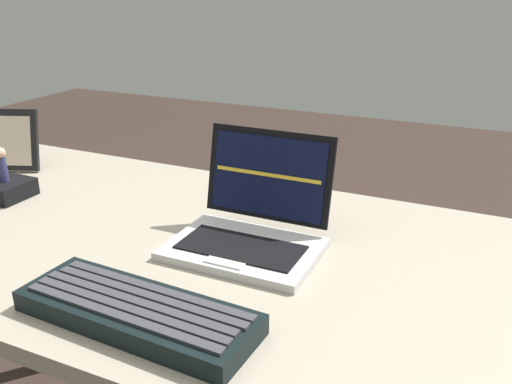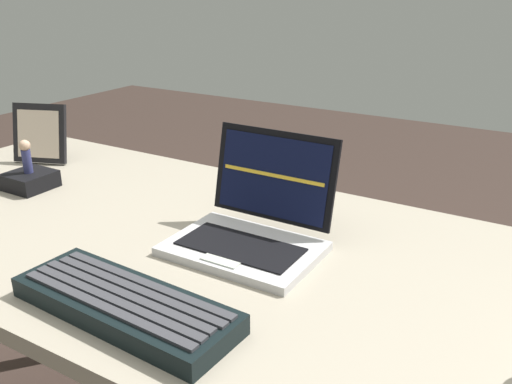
{
  "view_description": "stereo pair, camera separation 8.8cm",
  "coord_description": "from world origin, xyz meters",
  "px_view_note": "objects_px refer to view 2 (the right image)",
  "views": [
    {
      "loc": [
        0.41,
        -0.74,
        1.15
      ],
      "look_at": [
        0.06,
        0.01,
        0.83
      ],
      "focal_mm": 38.47,
      "sensor_mm": 36.0,
      "label": 1
    },
    {
      "loc": [
        0.48,
        -0.69,
        1.15
      ],
      "look_at": [
        0.06,
        0.01,
        0.83
      ],
      "focal_mm": 38.47,
      "sensor_mm": 36.0,
      "label": 2
    }
  ],
  "objects_px": {
    "photo_frame": "(40,134)",
    "figurine": "(26,155)",
    "external_keyboard": "(127,305)",
    "laptop_front": "(253,226)",
    "figurine_stand": "(30,180)"
  },
  "relations": [
    {
      "from": "photo_frame",
      "to": "figurine",
      "type": "relative_size",
      "value": 1.99
    },
    {
      "from": "external_keyboard",
      "to": "photo_frame",
      "type": "height_order",
      "value": "photo_frame"
    },
    {
      "from": "laptop_front",
      "to": "external_keyboard",
      "type": "height_order",
      "value": "laptop_front"
    },
    {
      "from": "figurine_stand",
      "to": "figurine",
      "type": "relative_size",
      "value": 1.26
    },
    {
      "from": "photo_frame",
      "to": "external_keyboard",
      "type": "bearing_deg",
      "value": -31.03
    },
    {
      "from": "external_keyboard",
      "to": "photo_frame",
      "type": "relative_size",
      "value": 2.34
    },
    {
      "from": "figurine_stand",
      "to": "figurine",
      "type": "bearing_deg",
      "value": 1.79
    },
    {
      "from": "figurine_stand",
      "to": "laptop_front",
      "type": "bearing_deg",
      "value": 1.39
    },
    {
      "from": "external_keyboard",
      "to": "figurine",
      "type": "relative_size",
      "value": 4.67
    },
    {
      "from": "external_keyboard",
      "to": "figurine_stand",
      "type": "relative_size",
      "value": 3.72
    },
    {
      "from": "external_keyboard",
      "to": "photo_frame",
      "type": "bearing_deg",
      "value": 148.97
    },
    {
      "from": "figurine_stand",
      "to": "photo_frame",
      "type": "bearing_deg",
      "value": 132.92
    },
    {
      "from": "figurine_stand",
      "to": "figurine",
      "type": "distance_m",
      "value": 0.06
    },
    {
      "from": "photo_frame",
      "to": "figurine_stand",
      "type": "relative_size",
      "value": 1.59
    },
    {
      "from": "laptop_front",
      "to": "figurine_stand",
      "type": "distance_m",
      "value": 0.56
    }
  ]
}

